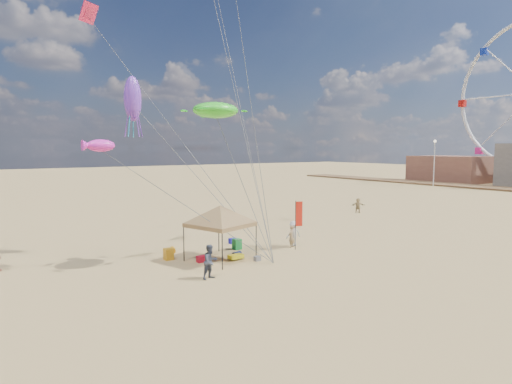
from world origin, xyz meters
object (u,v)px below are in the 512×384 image
(canopy_tent, at_px, (220,208))
(person_near_a, at_px, (291,236))
(beach_cart, at_px, (236,257))
(person_near_c, at_px, (293,233))
(cooler_red, at_px, (201,259))
(chair_green, at_px, (237,244))
(person_near_b, at_px, (210,262))
(cooler_blue, at_px, (233,241))
(lamp_north, at_px, (434,155))
(person_far_c, at_px, (358,205))
(feather_flag, at_px, (298,217))
(chair_yellow, at_px, (169,254))

(canopy_tent, height_order, person_near_a, canopy_tent)
(beach_cart, distance_m, person_near_c, 5.41)
(cooler_red, relative_size, chair_green, 0.77)
(person_near_b, bearing_deg, beach_cart, 24.96)
(person_near_b, bearing_deg, person_near_a, 7.57)
(cooler_blue, xyz_separation_m, beach_cart, (-2.24, -3.92, 0.01))
(cooler_red, xyz_separation_m, lamp_north, (58.76, 22.72, 5.33))
(person_near_a, bearing_deg, lamp_north, 174.71)
(person_far_c, bearing_deg, cooler_blue, -133.54)
(feather_flag, distance_m, chair_yellow, 8.74)
(person_near_b, bearing_deg, lamp_north, 9.77)
(chair_yellow, relative_size, person_near_c, 0.40)
(canopy_tent, xyz_separation_m, cooler_blue, (3.01, 3.41, -3.02))
(person_near_b, height_order, person_far_c, person_near_b)
(person_near_a, bearing_deg, chair_green, -56.30)
(chair_green, distance_m, person_near_a, 3.73)
(chair_yellow, relative_size, person_near_b, 0.39)
(beach_cart, distance_m, person_far_c, 22.68)
(chair_yellow, height_order, person_far_c, person_far_c)
(person_near_c, xyz_separation_m, lamp_north, (51.51, 22.53, 4.65))
(beach_cart, bearing_deg, lamp_north, 22.42)
(beach_cart, bearing_deg, feather_flag, -1.01)
(person_near_b, xyz_separation_m, person_near_c, (8.42, 3.40, -0.04))
(canopy_tent, distance_m, chair_yellow, 4.26)
(cooler_blue, bearing_deg, feather_flag, -57.01)
(lamp_north, bearing_deg, person_near_a, -156.27)
(chair_green, relative_size, chair_yellow, 1.00)
(feather_flag, bearing_deg, canopy_tent, 173.90)
(chair_yellow, relative_size, person_far_c, 0.45)
(chair_green, height_order, lamp_north, lamp_north)
(chair_yellow, bearing_deg, feather_flag, -16.55)
(person_near_a, height_order, person_near_c, person_near_c)
(chair_yellow, bearing_deg, canopy_tent, -35.50)
(chair_yellow, bearing_deg, cooler_red, -50.01)
(cooler_blue, distance_m, person_near_c, 4.35)
(canopy_tent, distance_m, cooler_blue, 5.46)
(canopy_tent, height_order, cooler_red, canopy_tent)
(beach_cart, xyz_separation_m, lamp_north, (56.79, 23.43, 5.32))
(cooler_red, bearing_deg, lamp_north, 21.14)
(person_near_a, xyz_separation_m, person_near_c, (0.46, 0.32, 0.10))
(cooler_red, xyz_separation_m, person_near_c, (7.26, 0.19, 0.68))
(person_near_a, bearing_deg, beach_cart, -22.07)
(feather_flag, xyz_separation_m, cooler_red, (-6.81, 0.79, -2.00))
(person_far_c, distance_m, lamp_north, 39.06)
(canopy_tent, xyz_separation_m, chair_yellow, (-2.57, 1.83, -2.86))
(chair_green, height_order, person_near_a, person_near_a)
(cooler_red, bearing_deg, cooler_blue, 37.37)
(person_near_c, distance_m, person_far_c, 17.50)
(cooler_red, bearing_deg, person_near_c, 1.54)
(beach_cart, bearing_deg, person_near_c, 9.70)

